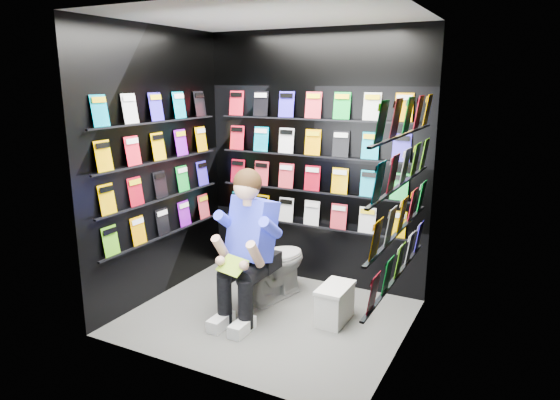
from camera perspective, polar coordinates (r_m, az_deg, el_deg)
The scene contains 14 objects.
floor at distance 4.67m, azimuth -1.44°, elevation -13.21°, with size 2.40×2.40×0.00m, color #5C5D5A.
ceiling at distance 4.20m, azimuth -1.66°, elevation 20.35°, with size 2.40×2.40×0.00m, color white.
wall_back at distance 5.13m, azimuth 3.88°, elevation 4.53°, with size 2.40×0.04×2.60m, color black.
wall_front at distance 3.42m, azimuth -9.64°, elevation -0.22°, with size 2.40×0.04×2.60m, color black.
wall_left at distance 4.93m, azimuth -13.88°, elevation 3.79°, with size 0.04×2.00×2.60m, color black.
wall_right at distance 3.82m, azimuth 14.41°, elevation 0.99°, with size 0.04×2.00×2.60m, color black.
comics_back at distance 5.10m, azimuth 3.74°, elevation 4.54°, with size 2.10×0.06×1.37m, color red, non-canonical shape.
comics_left at distance 4.91m, azimuth -13.61°, elevation 3.82°, with size 0.06×1.70×1.37m, color red, non-canonical shape.
comics_right at distance 3.83m, azimuth 13.98°, elevation 1.11°, with size 0.06×1.70×1.37m, color red, non-canonical shape.
toilet at distance 4.92m, azimuth -0.78°, elevation -7.09°, with size 0.42×0.75×0.73m, color silver.
longbox at distance 4.56m, azimuth 6.28°, elevation -11.85°, with size 0.22×0.41×0.31m, color white.
longbox_lid at distance 4.49m, azimuth 6.34°, elevation -9.92°, with size 0.24×0.43×0.03m, color white.
reader at distance 4.47m, azimuth -3.10°, elevation -3.45°, with size 0.56×0.82×1.51m, color #2831F1, non-canonical shape.
held_comic at distance 4.26m, azimuth -5.46°, elevation -7.46°, with size 0.27×0.01×0.18m, color green.
Camera 1 is at (2.02, -3.65, 2.11)m, focal length 32.00 mm.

